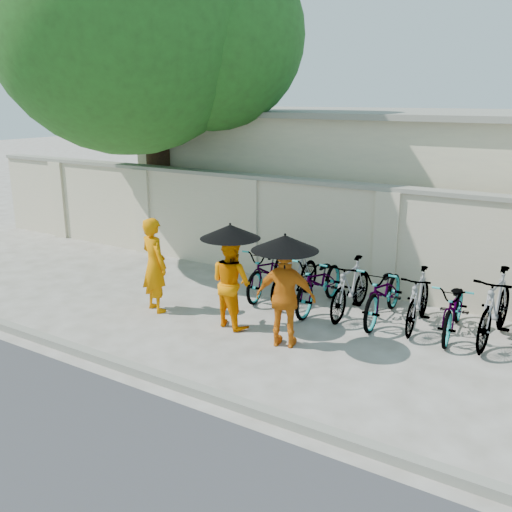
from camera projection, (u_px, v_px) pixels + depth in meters
The scene contains 18 objects.
ground at pixel (199, 329), 9.27m from camera, with size 80.00×80.00×0.00m, color #B0ABA2.
kerb at pixel (123, 365), 7.87m from camera, with size 40.00×0.16×0.12m, color gray.
compound_wall at pixel (339, 237), 11.09m from camera, with size 20.00×0.30×2.00m, color beige.
building_behind at pixel (445, 186), 13.51m from camera, with size 14.00×6.00×3.20m, color beige.
shade_tree at pixel (142, 26), 12.20m from camera, with size 6.70×6.20×8.20m.
monk_left at pixel (154, 265), 9.86m from camera, with size 0.61×0.40×1.66m, color #D97600.
monk_center at pixel (231, 282), 9.21m from camera, with size 0.73×0.57×1.50m, color orange.
parasol_center at pixel (230, 231), 8.88m from camera, with size 0.96×0.96×0.88m.
monk_right at pixel (286, 298), 8.44m from camera, with size 0.90×0.37×1.54m, color orange.
parasol_right at pixel (285, 243), 8.13m from camera, with size 0.98×0.98×0.87m.
bike_0 at pixel (269, 270), 10.76m from camera, with size 0.63×1.82×0.95m, color #929398.
bike_1 at pixel (295, 274), 10.44m from camera, with size 0.47×1.66×1.00m, color #929398.
bike_2 at pixel (320, 282), 10.03m from camera, with size 0.66×1.88×0.99m, color #929398.
bike_3 at pixel (351, 287), 9.74m from camera, with size 0.47×1.65×0.99m, color #929398.
bike_4 at pixel (384, 292), 9.50m from camera, with size 0.65×1.87×0.98m, color #929398.
bike_5 at pixel (418, 299), 9.20m from camera, with size 0.45×1.61×0.97m, color #929398.
bike_6 at pixel (455, 308), 8.92m from camera, with size 0.60×1.72×0.90m, color #929398.
bike_7 at pixel (495, 307), 8.65m from camera, with size 0.53×1.87×1.12m, color #929398.
Camera 1 is at (5.39, -6.78, 3.65)m, focal length 40.00 mm.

